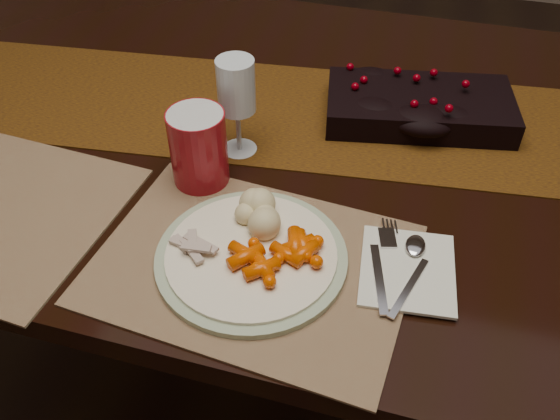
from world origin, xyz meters
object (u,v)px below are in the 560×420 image
(baby_carrots, at_px, (275,256))
(wine_glass, at_px, (237,108))
(dining_table, at_px, (312,270))
(centerpiece, at_px, (420,103))
(red_cup, at_px, (198,148))
(dinner_plate, at_px, (251,256))
(mashed_potatoes, at_px, (254,209))
(turkey_shreds, at_px, (191,246))
(placemat_main, at_px, (253,264))
(napkin, at_px, (408,270))

(baby_carrots, xyz_separation_m, wine_glass, (-0.13, 0.24, 0.06))
(dining_table, height_order, centerpiece, centerpiece)
(centerpiece, relative_size, baby_carrots, 3.19)
(centerpiece, relative_size, red_cup, 2.67)
(dining_table, xyz_separation_m, dinner_plate, (-0.02, -0.33, 0.39))
(dinner_plate, xyz_separation_m, mashed_potatoes, (-0.01, 0.06, 0.03))
(baby_carrots, relative_size, red_cup, 0.84)
(turkey_shreds, distance_m, red_cup, 0.17)
(dinner_plate, bearing_deg, baby_carrots, -9.49)
(baby_carrots, distance_m, wine_glass, 0.28)
(baby_carrots, bearing_deg, mashed_potatoes, 127.65)
(turkey_shreds, bearing_deg, dinner_plate, 12.56)
(dining_table, xyz_separation_m, centerpiece, (0.16, 0.08, 0.41))
(wine_glass, bearing_deg, turkey_shreds, -86.34)
(turkey_shreds, distance_m, wine_glass, 0.26)
(centerpiece, xyz_separation_m, wine_glass, (-0.28, -0.17, 0.05))
(dinner_plate, xyz_separation_m, turkey_shreds, (-0.08, -0.02, 0.01))
(centerpiece, bearing_deg, placemat_main, -113.35)
(dinner_plate, distance_m, turkey_shreds, 0.08)
(dinner_plate, relative_size, turkey_shreds, 4.20)
(mashed_potatoes, bearing_deg, centerpiece, 60.47)
(centerpiece, bearing_deg, napkin, -85.79)
(centerpiece, height_order, dinner_plate, centerpiece)
(mashed_potatoes, relative_size, red_cup, 0.64)
(baby_carrots, relative_size, wine_glass, 0.60)
(dining_table, height_order, turkey_shreds, turkey_shreds)
(mashed_potatoes, distance_m, red_cup, 0.14)
(napkin, bearing_deg, wine_glass, 141.17)
(dining_table, bearing_deg, napkin, -57.17)
(red_cup, bearing_deg, turkey_shreds, -73.29)
(dining_table, bearing_deg, turkey_shreds, -105.95)
(centerpiece, height_order, baby_carrots, centerpiece)
(dining_table, xyz_separation_m, turkey_shreds, (-0.10, -0.35, 0.40))
(mashed_potatoes, xyz_separation_m, red_cup, (-0.11, 0.08, 0.02))
(placemat_main, distance_m, wine_glass, 0.27)
(dining_table, height_order, wine_glass, wine_glass)
(mashed_potatoes, height_order, red_cup, red_cup)
(placemat_main, height_order, wine_glass, wine_glass)
(turkey_shreds, bearing_deg, wine_glass, 93.66)
(turkey_shreds, bearing_deg, baby_carrots, 5.81)
(mashed_potatoes, xyz_separation_m, turkey_shreds, (-0.06, -0.08, -0.01))
(turkey_shreds, bearing_deg, placemat_main, 8.44)
(dinner_plate, height_order, red_cup, red_cup)
(red_cup, bearing_deg, dining_table, 51.52)
(dining_table, xyz_separation_m, baby_carrots, (0.02, -0.34, 0.40))
(centerpiece, height_order, turkey_shreds, centerpiece)
(dining_table, distance_m, centerpiece, 0.45)
(dining_table, bearing_deg, mashed_potatoes, -97.28)
(dinner_plate, xyz_separation_m, wine_glass, (-0.10, 0.23, 0.07))
(centerpiece, height_order, mashed_potatoes, centerpiece)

